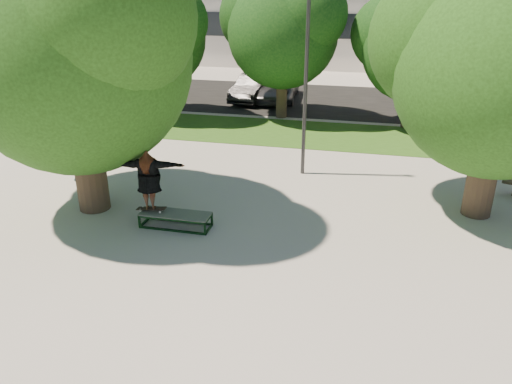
% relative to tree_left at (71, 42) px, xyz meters
% --- Properties ---
extents(ground, '(120.00, 120.00, 0.00)m').
position_rel_tree_left_xyz_m(ground, '(4.29, -1.09, -4.42)').
color(ground, '#9A968D').
rests_on(ground, ground).
extents(grass_strip, '(30.00, 4.00, 0.02)m').
position_rel_tree_left_xyz_m(grass_strip, '(5.29, 8.41, -4.41)').
color(grass_strip, '#284E16').
rests_on(grass_strip, ground).
extents(asphalt_strip, '(40.00, 8.00, 0.01)m').
position_rel_tree_left_xyz_m(asphalt_strip, '(4.29, 14.91, -4.42)').
color(asphalt_strip, black).
rests_on(asphalt_strip, ground).
extents(tree_left, '(6.96, 5.95, 7.12)m').
position_rel_tree_left_xyz_m(tree_left, '(0.00, 0.00, 0.00)').
color(tree_left, '#38281E').
rests_on(tree_left, ground).
extents(tree_right, '(6.24, 5.33, 6.51)m').
position_rel_tree_left_xyz_m(tree_right, '(10.21, 1.99, -0.33)').
color(tree_right, '#38281E').
rests_on(tree_right, ground).
extents(bg_tree_left, '(5.28, 4.51, 5.77)m').
position_rel_tree_left_xyz_m(bg_tree_left, '(-2.28, 9.98, -0.69)').
color(bg_tree_left, '#38281E').
rests_on(bg_tree_left, ground).
extents(bg_tree_mid, '(5.76, 4.92, 6.24)m').
position_rel_tree_left_xyz_m(bg_tree_mid, '(3.22, 10.98, -0.41)').
color(bg_tree_mid, '#38281E').
rests_on(bg_tree_mid, ground).
extents(bg_tree_right, '(5.04, 4.31, 5.43)m').
position_rel_tree_left_xyz_m(bg_tree_right, '(8.73, 10.47, -0.93)').
color(bg_tree_right, '#38281E').
rests_on(bg_tree_right, ground).
extents(lamppost, '(0.25, 0.15, 6.11)m').
position_rel_tree_left_xyz_m(lamppost, '(5.29, 3.91, -1.27)').
color(lamppost, '#2D2D30').
rests_on(lamppost, ground).
extents(grind_box, '(1.80, 0.60, 0.38)m').
position_rel_tree_left_xyz_m(grind_box, '(2.70, -0.65, -4.23)').
color(grind_box, '#113315').
rests_on(grind_box, ground).
extents(skater_rig, '(1.96, 0.80, 1.63)m').
position_rel_tree_left_xyz_m(skater_rig, '(2.05, -0.65, -3.20)').
color(skater_rig, white).
rests_on(skater_rig, grind_box).
extents(bystander, '(0.66, 0.53, 1.58)m').
position_rel_tree_left_xyz_m(bystander, '(-0.58, 0.58, -3.63)').
color(bystander, '#1C6A67').
rests_on(bystander, ground).
extents(car_silver_a, '(2.12, 4.11, 1.34)m').
position_rel_tree_left_xyz_m(car_silver_a, '(-3.93, 13.89, -3.75)').
color(car_silver_a, '#BABBBF').
rests_on(car_silver_a, asphalt_strip).
extents(car_dark, '(1.81, 4.19, 1.34)m').
position_rel_tree_left_xyz_m(car_dark, '(1.23, 14.02, -3.75)').
color(car_dark, black).
rests_on(car_dark, asphalt_strip).
extents(car_grey, '(2.52, 4.90, 1.32)m').
position_rel_tree_left_xyz_m(car_grey, '(2.29, 14.44, -3.76)').
color(car_grey, slate).
rests_on(car_grey, asphalt_strip).
extents(car_silver_b, '(2.83, 5.25, 1.44)m').
position_rel_tree_left_xyz_m(car_silver_b, '(10.25, 15.27, -3.70)').
color(car_silver_b, '#B6B6BB').
rests_on(car_silver_b, asphalt_strip).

